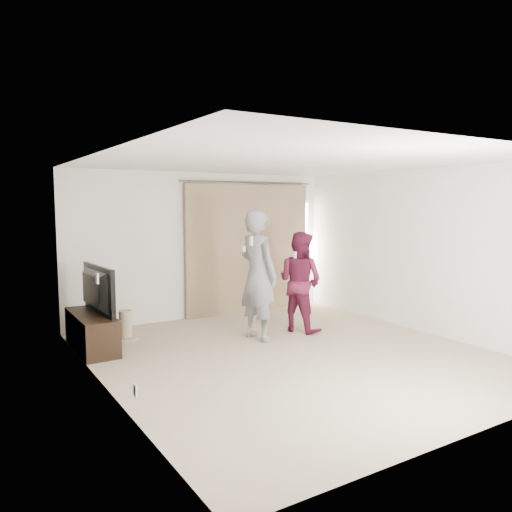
{
  "coord_description": "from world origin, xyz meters",
  "views": [
    {
      "loc": [
        -3.9,
        -5.36,
        2.06
      ],
      "look_at": [
        0.15,
        1.2,
        1.24
      ],
      "focal_mm": 35.0,
      "sensor_mm": 36.0,
      "label": 1
    }
  ],
  "objects_px": {
    "tv_console": "(92,332)",
    "person_woman": "(300,281)",
    "person_man": "(258,275)",
    "tv": "(90,290)"
  },
  "relations": [
    {
      "from": "person_man",
      "to": "tv",
      "type": "bearing_deg",
      "value": 161.66
    },
    {
      "from": "tv_console",
      "to": "person_man",
      "type": "relative_size",
      "value": 0.67
    },
    {
      "from": "tv_console",
      "to": "person_woman",
      "type": "relative_size",
      "value": 0.83
    },
    {
      "from": "tv_console",
      "to": "person_woman",
      "type": "xyz_separation_m",
      "value": [
        3.13,
        -0.69,
        0.55
      ]
    },
    {
      "from": "tv",
      "to": "person_woman",
      "type": "relative_size",
      "value": 0.73
    },
    {
      "from": "person_man",
      "to": "tv_console",
      "type": "bearing_deg",
      "value": 161.66
    },
    {
      "from": "tv_console",
      "to": "person_woman",
      "type": "bearing_deg",
      "value": -12.47
    },
    {
      "from": "person_man",
      "to": "person_woman",
      "type": "bearing_deg",
      "value": 4.55
    },
    {
      "from": "person_man",
      "to": "person_woman",
      "type": "relative_size",
      "value": 1.23
    },
    {
      "from": "tv",
      "to": "person_man",
      "type": "relative_size",
      "value": 0.6
    }
  ]
}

